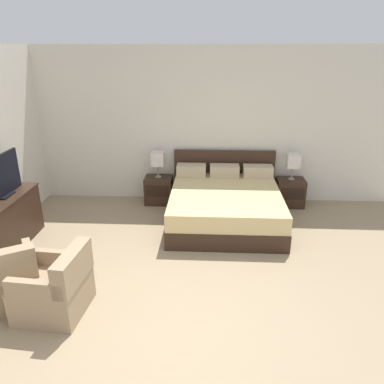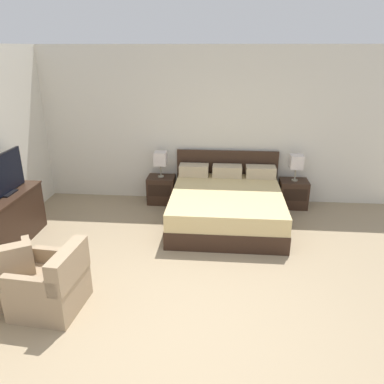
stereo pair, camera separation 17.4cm
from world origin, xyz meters
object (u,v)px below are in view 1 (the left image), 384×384
bed (225,204)px  tv (1,177)px  nightstand_left (159,190)px  table_lamp_left (158,159)px  table_lamp_right (293,161)px  dresser (6,222)px  nightstand_right (290,192)px  armchair_companion (56,289)px  armchair_by_window (5,280)px

bed → tv: bearing=-163.3°
nightstand_left → table_lamp_left: (0.00, 0.00, 0.59)m
table_lamp_right → dresser: size_ratio=0.35×
table_lamp_right → tv: bearing=-158.9°
nightstand_right → armchair_companion: (-3.11, -3.15, 0.03)m
nightstand_left → nightstand_right: bearing=0.0°
table_lamp_left → nightstand_right: bearing=-0.0°
bed → nightstand_right: bearing=31.2°
table_lamp_left → table_lamp_right: same height
nightstand_left → armchair_by_window: bearing=-113.7°
table_lamp_right → armchair_by_window: 4.85m
dresser → tv: tv is taller
nightstand_left → table_lamp_right: (2.42, 0.00, 0.59)m
dresser → tv: size_ratio=1.45×
bed → dresser: 3.33m
nightstand_left → table_lamp_right: bearing=0.0°
nightstand_left → dresser: dresser is taller
nightstand_right → bed: bearing=-148.8°
nightstand_right → dresser: size_ratio=0.37×
nightstand_right → armchair_by_window: armchair_by_window is taller
bed → nightstand_right: 1.41m
table_lamp_left → tv: size_ratio=0.50×
bed → nightstand_left: bearing=148.8°
table_lamp_left → table_lamp_right: size_ratio=1.00×
dresser → armchair_by_window: armchair_by_window is taller
table_lamp_right → armchair_companion: 4.46m
table_lamp_left → table_lamp_right: 2.42m
nightstand_right → armchair_companion: size_ratio=0.66×
nightstand_right → table_lamp_left: size_ratio=1.07×
nightstand_right → table_lamp_left: 2.49m
nightstand_left → nightstand_right: same height
bed → dresser: bed is taller
bed → armchair_companion: 3.07m
table_lamp_left → armchair_by_window: bearing=-113.7°
table_lamp_left → armchair_companion: bearing=-102.4°
dresser → armchair_by_window: bearing=-63.3°
nightstand_right → armchair_by_window: size_ratio=0.53×
table_lamp_left → dresser: table_lamp_left is taller
table_lamp_right → nightstand_right: bearing=-90.0°
nightstand_right → dresser: (-4.37, -1.77, 0.14)m
nightstand_left → tv: bearing=-139.3°
tv → armchair_by_window: tv is taller
nightstand_left → armchair_companion: armchair_companion is taller
table_lamp_right → tv: 4.69m
nightstand_left → armchair_companion: bearing=-102.4°
armchair_by_window → nightstand_right: bearing=38.9°
nightstand_right → armchair_companion: bearing=-134.6°
table_lamp_right → dresser: (-4.37, -1.77, -0.46)m
bed → tv: size_ratio=2.14×
bed → dresser: bearing=-161.8°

